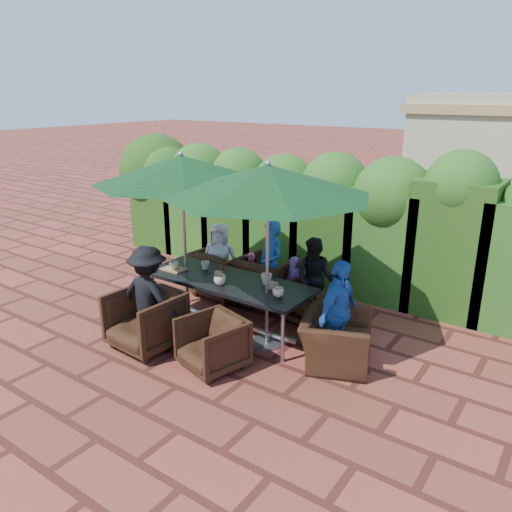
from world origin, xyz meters
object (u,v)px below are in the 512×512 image
Objects in this scene: umbrella_left at (181,169)px; dining_table at (227,284)px; umbrella_right at (268,181)px; chair_near_left at (145,317)px; chair_near_right at (212,341)px; chair_end_right at (336,331)px; chair_far_mid at (264,279)px; chair_far_right at (312,300)px; chair_far_left at (224,271)px.

dining_table is at bearing -0.64° from umbrella_left.
umbrella_right is 3.07× the size of chair_near_left.
umbrella_right reaches higher than chair_near_right.
umbrella_right is 2.74× the size of chair_end_right.
chair_end_right is (0.96, 0.11, -1.80)m from umbrella_right.
chair_end_right is (1.68, 0.04, -0.26)m from dining_table.
chair_near_right is at bearing 109.68° from chair_far_mid.
chair_near_right is 0.75× the size of chair_end_right.
dining_table reaches higher than chair_far_right.
chair_near_left is at bearing -142.44° from umbrella_right.
dining_table is at bearing 65.95° from chair_near_left.
dining_table is 1.00× the size of umbrella_left.
umbrella_left is at bearing 106.25° from chair_near_left.
umbrella_right is at bearing 90.25° from chair_far_right.
dining_table is at bearing 70.31° from chair_end_right.
chair_end_right is at bearing 0.70° from umbrella_left.
umbrella_right is 2.04m from chair_end_right.
chair_far_mid is 1.00× the size of chair_near_left.
umbrella_left reaches higher than dining_table.
umbrella_left is 2.88× the size of chair_far_left.
umbrella_right is 2.11m from chair_far_right.
chair_far_left is 1.20× the size of chair_near_right.
chair_far_mid is 0.95m from chair_far_right.
chair_end_right is (2.49, -0.89, -0.01)m from chair_far_left.
chair_near_left is (0.27, -1.98, -0.00)m from chair_far_left.
chair_far_mid is at bearing 1.23° from chair_far_right.
chair_near_left is at bearing -159.15° from chair_near_right.
umbrella_left is at bearing 97.27° from chair_far_left.
umbrella_left is at bearing 179.36° from dining_table.
dining_table is 1.05m from chair_far_mid.
dining_table is 1.27m from chair_far_left.
chair_near_right is at bearing 88.12° from chair_far_right.
chair_far_left reaches higher than chair_near_left.
dining_table is 1.21m from chair_near_left.
chair_far_right is 1.88m from chair_near_right.
dining_table is 1.73m from umbrella_left.
chair_near_left is at bearing 62.96° from chair_far_right.
chair_far_left is at bearing 146.77° from umbrella_right.
umbrella_right is at bearing 152.07° from chair_far_left.
chair_near_right is 1.53m from chair_end_right.
chair_end_right is (1.74, -0.98, -0.01)m from chair_far_mid.
umbrella_left is 1.51m from umbrella_right.
chair_far_right is 0.72× the size of chair_end_right.
chair_far_mid is 1.19× the size of chair_near_right.
chair_far_left is 1.01× the size of chair_near_left.
umbrella_left and umbrella_right have the same top height.
chair_far_left is at bearing 91.96° from umbrella_left.
chair_far_left is 1.25× the size of chair_far_right.
chair_far_left is 2.31m from chair_near_right.
chair_far_right is at bearing 94.61° from chair_near_right.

